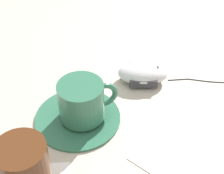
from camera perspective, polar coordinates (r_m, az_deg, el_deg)
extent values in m
plane|color=#B2A899|center=(0.62, -4.40, -6.86)|extent=(3.00, 3.00, 0.00)
cylinder|color=#2D664C|center=(0.64, -5.74, -4.99)|extent=(0.16, 0.16, 0.01)
cylinder|color=#2D664C|center=(0.61, -5.56, -2.40)|extent=(0.08, 0.08, 0.07)
torus|color=#2D664C|center=(0.61, -1.39, -1.31)|extent=(0.01, 0.05, 0.05)
ellipsoid|color=silver|center=(0.71, 5.14, 2.32)|extent=(0.09, 0.12, 0.04)
cylinder|color=#38383D|center=(0.71, 7.47, 2.95)|extent=(0.01, 0.01, 0.01)
cube|color=#38383D|center=(0.74, 4.99, 3.47)|extent=(0.02, 0.06, 0.02)
cube|color=#38383D|center=(0.69, 5.25, 0.47)|extent=(0.02, 0.06, 0.02)
cylinder|color=black|center=(0.73, 10.98, 1.28)|extent=(0.01, 0.04, 0.00)
cylinder|color=black|center=(0.74, 14.14, 1.15)|extent=(0.02, 0.04, 0.00)
cylinder|color=black|center=(0.75, 17.30, 0.82)|extent=(0.02, 0.04, 0.00)
sphere|color=black|center=(0.73, 9.40, 1.18)|extent=(0.00, 0.00, 0.00)
sphere|color=black|center=(0.74, 12.54, 1.38)|extent=(0.00, 0.00, 0.00)
sphere|color=black|center=(0.74, 15.73, 0.93)|extent=(0.00, 0.00, 0.00)
cylinder|color=#4C2814|center=(0.51, -14.12, -13.78)|extent=(0.07, 0.07, 0.11)
cube|color=silver|center=(0.60, 12.75, -10.63)|extent=(0.21, 0.21, 0.00)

